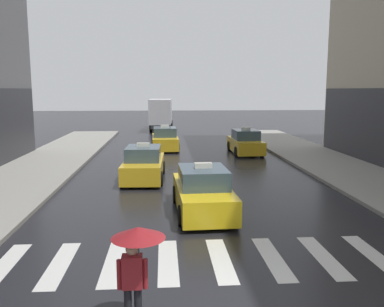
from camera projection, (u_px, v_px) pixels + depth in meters
name	position (u px, v px, depth m)	size (l,w,h in m)	color
crosswalk_markings	(221.00, 259.00, 10.40)	(11.30, 2.80, 0.01)	silver
taxi_lead	(203.00, 192.00, 14.32)	(2.05, 4.60, 1.80)	yellow
taxi_second	(144.00, 165.00, 19.64)	(2.05, 4.60, 1.80)	gold
taxi_third	(245.00, 143.00, 27.80)	(1.97, 4.56, 1.80)	gold
taxi_fourth	(165.00, 140.00, 29.60)	(2.02, 4.58, 1.80)	gold
box_truck	(161.00, 113.00, 43.36)	(2.55, 7.62, 3.35)	#2D2D2D
pedestrian_with_umbrella	(136.00, 250.00, 7.13)	(0.96, 0.96, 1.94)	black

